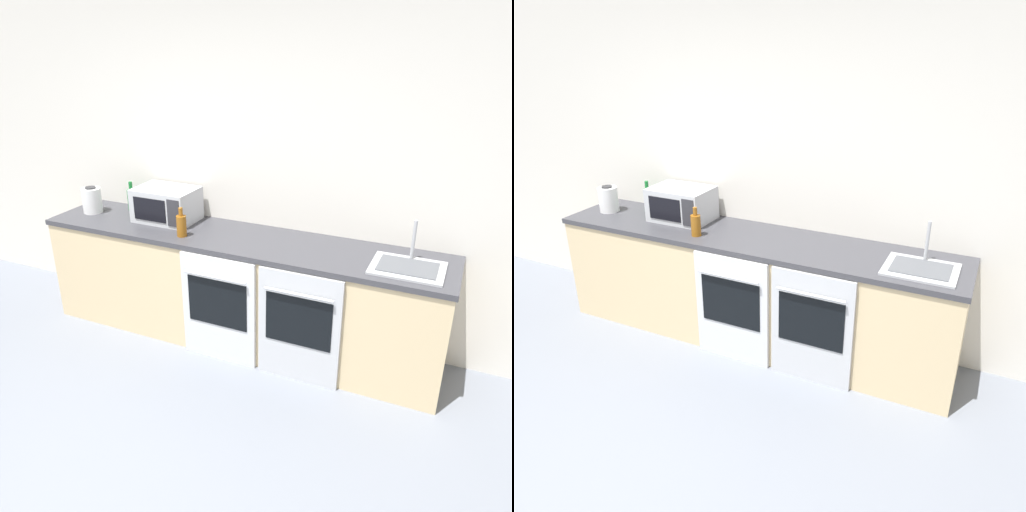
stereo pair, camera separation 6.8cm
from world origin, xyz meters
The scene contains 9 objects.
wall_back centered at (0.00, 2.40, 1.30)m, with size 10.00×0.06×2.60m.
counter_back centered at (0.00, 2.05, 0.45)m, with size 3.24×0.65×0.91m.
oven_left centered at (0.00, 1.72, 0.44)m, with size 0.60×0.06×0.86m.
oven_right centered at (0.64, 1.72, 0.44)m, with size 0.60×0.06×0.86m.
microwave centered at (-0.69, 2.15, 1.04)m, with size 0.50×0.36×0.27m.
bottle_amber centered at (-0.39, 1.88, 0.99)m, with size 0.08×0.08×0.23m.
bottle_green centered at (-1.11, 2.24, 1.01)m, with size 0.07×0.07×0.25m.
kettle centered at (-1.39, 2.05, 1.01)m, with size 0.16×0.16×0.23m.
sink centered at (1.28, 1.99, 0.92)m, with size 0.47×0.38×0.29m.
Camera 2 is at (1.65, -1.09, 2.31)m, focal length 35.00 mm.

